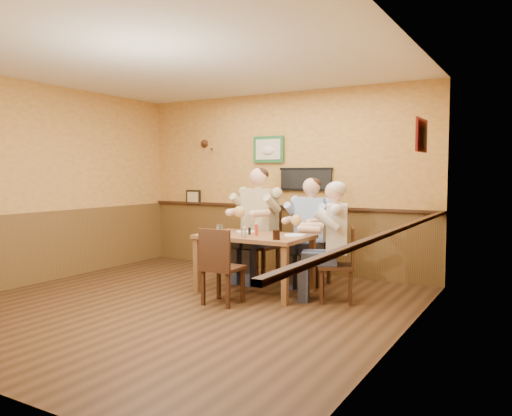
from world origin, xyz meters
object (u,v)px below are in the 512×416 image
(dining_table, at_px, (255,242))
(chair_near_side, at_px, (223,266))
(salt_shaker, at_px, (244,230))
(chair_right_end, at_px, (336,264))
(water_glass_left, at_px, (220,230))
(water_glass_mid, at_px, (244,233))
(chair_back_left, at_px, (260,245))
(cola_tumbler, at_px, (276,235))
(diner_tan_shirt, at_px, (260,230))
(hot_sauce_bottle, at_px, (256,229))
(diner_white_elder, at_px, (337,248))
(diner_blue_polo, at_px, (312,237))
(chair_back_right, at_px, (312,251))
(pepper_shaker, at_px, (249,231))

(dining_table, bearing_deg, chair_near_side, -91.80)
(dining_table, bearing_deg, salt_shaker, 159.16)
(chair_right_end, xyz_separation_m, salt_shaker, (-1.29, 0.00, 0.34))
(water_glass_left, distance_m, water_glass_mid, 0.41)
(chair_back_left, bearing_deg, cola_tumbler, -46.65)
(diner_tan_shirt, relative_size, hot_sauce_bottle, 8.94)
(diner_white_elder, relative_size, hot_sauce_bottle, 7.97)
(chair_right_end, xyz_separation_m, diner_blue_polo, (-0.63, 0.71, 0.21))
(chair_right_end, height_order, diner_tan_shirt, diner_tan_shirt)
(diner_tan_shirt, bearing_deg, diner_blue_polo, 10.96)
(water_glass_left, bearing_deg, hot_sauce_bottle, 16.24)
(water_glass_left, height_order, cola_tumbler, water_glass_left)
(chair_back_right, relative_size, salt_shaker, 10.90)
(water_glass_mid, bearing_deg, cola_tumbler, -2.62)
(water_glass_mid, bearing_deg, dining_table, 90.24)
(chair_back_left, distance_m, diner_blue_polo, 0.80)
(chair_back_right, relative_size, water_glass_mid, 8.88)
(chair_back_left, relative_size, water_glass_mid, 9.71)
(diner_blue_polo, height_order, water_glass_mid, diner_blue_polo)
(water_glass_mid, distance_m, pepper_shaker, 0.26)
(chair_near_side, xyz_separation_m, water_glass_mid, (0.02, 0.43, 0.35))
(diner_blue_polo, distance_m, hot_sauce_bottle, 0.96)
(chair_back_right, distance_m, water_glass_left, 1.36)
(chair_back_left, distance_m, cola_tumbler, 1.31)
(chair_near_side, height_order, hot_sauce_bottle, hot_sauce_bottle)
(dining_table, height_order, diner_tan_shirt, diner_tan_shirt)
(chair_right_end, bearing_deg, dining_table, -106.48)
(diner_white_elder, bearing_deg, chair_near_side, -75.71)
(diner_white_elder, height_order, water_glass_left, diner_white_elder)
(chair_right_end, distance_m, pepper_shaker, 1.21)
(hot_sauce_bottle, bearing_deg, chair_back_left, 116.83)
(water_glass_mid, relative_size, hot_sauce_bottle, 0.64)
(chair_back_left, distance_m, hot_sauce_bottle, 0.92)
(chair_back_right, bearing_deg, cola_tumbler, -85.54)
(chair_back_left, distance_m, chair_near_side, 1.43)
(chair_right_end, distance_m, water_glass_mid, 1.20)
(chair_right_end, relative_size, diner_tan_shirt, 0.62)
(diner_blue_polo, relative_size, diner_white_elder, 1.03)
(cola_tumbler, distance_m, pepper_shaker, 0.60)
(dining_table, xyz_separation_m, chair_back_left, (-0.32, 0.70, -0.15))
(chair_near_side, xyz_separation_m, pepper_shaker, (-0.04, 0.68, 0.34))
(dining_table, height_order, water_glass_left, water_glass_left)
(water_glass_left, bearing_deg, diner_tan_shirt, 85.11)
(water_glass_mid, bearing_deg, diner_tan_shirt, 108.49)
(dining_table, height_order, diner_white_elder, diner_white_elder)
(dining_table, bearing_deg, water_glass_left, -152.33)
(chair_right_end, relative_size, hot_sauce_bottle, 5.58)
(diner_white_elder, bearing_deg, diner_tan_shirt, -134.15)
(hot_sauce_bottle, bearing_deg, pepper_shaker, 158.10)
(chair_back_left, bearing_deg, diner_blue_polo, 10.96)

